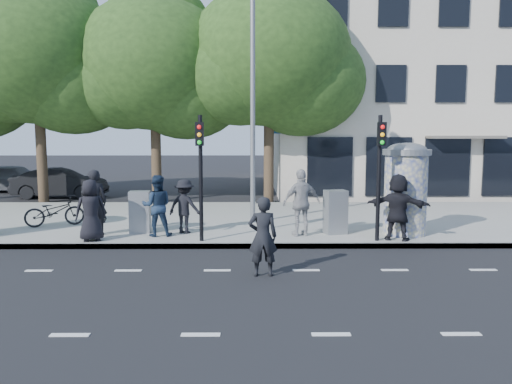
{
  "coord_description": "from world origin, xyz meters",
  "views": [
    {
      "loc": [
        0.8,
        -9.52,
        3.07
      ],
      "look_at": [
        0.88,
        3.5,
        1.53
      ],
      "focal_mm": 35.0,
      "sensor_mm": 36.0,
      "label": 1
    }
  ],
  "objects_px": {
    "ped_f": "(398,207)",
    "bicycle": "(55,211)",
    "ad_column_right": "(406,187)",
    "cabinet_left": "(140,212)",
    "traffic_pole_far": "(380,165)",
    "ped_d": "(185,206)",
    "car_left": "(14,178)",
    "traffic_pole_near": "(200,165)",
    "man_road": "(263,236)",
    "ped_e": "(302,203)",
    "car_mid": "(60,183)",
    "cabinet_right": "(335,212)",
    "ped_a": "(91,210)",
    "ped_c": "(157,206)",
    "street_lamp": "(253,79)",
    "ped_b": "(94,202)"
  },
  "relations": [
    {
      "from": "ped_f",
      "to": "bicycle",
      "type": "height_order",
      "value": "ped_f"
    },
    {
      "from": "ad_column_right",
      "to": "ped_f",
      "type": "height_order",
      "value": "ad_column_right"
    },
    {
      "from": "cabinet_left",
      "to": "traffic_pole_far",
      "type": "bearing_deg",
      "value": -14.52
    },
    {
      "from": "ad_column_right",
      "to": "ped_d",
      "type": "xyz_separation_m",
      "value": [
        -6.4,
        0.22,
        -0.59
      ]
    },
    {
      "from": "traffic_pole_far",
      "to": "ped_f",
      "type": "height_order",
      "value": "traffic_pole_far"
    },
    {
      "from": "cabinet_left",
      "to": "car_left",
      "type": "height_order",
      "value": "car_left"
    },
    {
      "from": "cabinet_left",
      "to": "traffic_pole_near",
      "type": "bearing_deg",
      "value": -36.38
    },
    {
      "from": "ped_d",
      "to": "man_road",
      "type": "xyz_separation_m",
      "value": [
        2.21,
        -3.93,
        -0.08
      ]
    },
    {
      "from": "ped_e",
      "to": "car_mid",
      "type": "bearing_deg",
      "value": -59.09
    },
    {
      "from": "traffic_pole_near",
      "to": "cabinet_right",
      "type": "height_order",
      "value": "traffic_pole_near"
    },
    {
      "from": "ped_a",
      "to": "ped_c",
      "type": "distance_m",
      "value": 1.79
    },
    {
      "from": "traffic_pole_near",
      "to": "street_lamp",
      "type": "relative_size",
      "value": 0.42
    },
    {
      "from": "ad_column_right",
      "to": "cabinet_right",
      "type": "bearing_deg",
      "value": 176.97
    },
    {
      "from": "man_road",
      "to": "ped_b",
      "type": "bearing_deg",
      "value": -41.58
    },
    {
      "from": "ped_a",
      "to": "car_mid",
      "type": "bearing_deg",
      "value": -86.42
    },
    {
      "from": "street_lamp",
      "to": "car_left",
      "type": "relative_size",
      "value": 1.86
    },
    {
      "from": "ped_f",
      "to": "ped_d",
      "type": "bearing_deg",
      "value": 10.69
    },
    {
      "from": "street_lamp",
      "to": "cabinet_left",
      "type": "height_order",
      "value": "street_lamp"
    },
    {
      "from": "ad_column_right",
      "to": "man_road",
      "type": "bearing_deg",
      "value": -138.44
    },
    {
      "from": "ped_a",
      "to": "ped_e",
      "type": "distance_m",
      "value": 5.82
    },
    {
      "from": "traffic_pole_far",
      "to": "car_left",
      "type": "height_order",
      "value": "traffic_pole_far"
    },
    {
      "from": "street_lamp",
      "to": "ped_b",
      "type": "height_order",
      "value": "street_lamp"
    },
    {
      "from": "ped_b",
      "to": "man_road",
      "type": "height_order",
      "value": "ped_b"
    },
    {
      "from": "ped_e",
      "to": "ped_a",
      "type": "bearing_deg",
      "value": -10.21
    },
    {
      "from": "ped_b",
      "to": "cabinet_left",
      "type": "relative_size",
      "value": 1.54
    },
    {
      "from": "ped_b",
      "to": "cabinet_left",
      "type": "xyz_separation_m",
      "value": [
        1.22,
        0.34,
        -0.33
      ]
    },
    {
      "from": "traffic_pole_far",
      "to": "ped_a",
      "type": "bearing_deg",
      "value": 179.58
    },
    {
      "from": "ped_d",
      "to": "bicycle",
      "type": "xyz_separation_m",
      "value": [
        -4.26,
        1.14,
        -0.33
      ]
    },
    {
      "from": "ped_b",
      "to": "car_mid",
      "type": "bearing_deg",
      "value": -82.34
    },
    {
      "from": "ad_column_right",
      "to": "bicycle",
      "type": "bearing_deg",
      "value": 172.76
    },
    {
      "from": "ped_b",
      "to": "cabinet_right",
      "type": "relative_size",
      "value": 1.49
    },
    {
      "from": "traffic_pole_far",
      "to": "street_lamp",
      "type": "bearing_deg",
      "value": 140.12
    },
    {
      "from": "ad_column_right",
      "to": "ped_a",
      "type": "bearing_deg",
      "value": -174.48
    },
    {
      "from": "ped_c",
      "to": "ped_e",
      "type": "distance_m",
      "value": 4.12
    },
    {
      "from": "ped_c",
      "to": "car_mid",
      "type": "height_order",
      "value": "ped_c"
    },
    {
      "from": "ped_a",
      "to": "ped_b",
      "type": "bearing_deg",
      "value": -100.47
    },
    {
      "from": "ped_c",
      "to": "bicycle",
      "type": "distance_m",
      "value": 3.88
    },
    {
      "from": "ped_e",
      "to": "ped_f",
      "type": "height_order",
      "value": "ped_e"
    },
    {
      "from": "ped_d",
      "to": "traffic_pole_far",
      "type": "bearing_deg",
      "value": -171.62
    },
    {
      "from": "ad_column_right",
      "to": "cabinet_left",
      "type": "height_order",
      "value": "ad_column_right"
    },
    {
      "from": "traffic_pole_far",
      "to": "ped_a",
      "type": "height_order",
      "value": "traffic_pole_far"
    },
    {
      "from": "traffic_pole_near",
      "to": "man_road",
      "type": "height_order",
      "value": "traffic_pole_near"
    },
    {
      "from": "ped_d",
      "to": "cabinet_left",
      "type": "xyz_separation_m",
      "value": [
        -1.33,
        0.08,
        -0.18
      ]
    },
    {
      "from": "ped_f",
      "to": "ped_b",
      "type": "bearing_deg",
      "value": 15.24
    },
    {
      "from": "ped_e",
      "to": "ped_f",
      "type": "relative_size",
      "value": 1.04
    },
    {
      "from": "ped_a",
      "to": "man_road",
      "type": "bearing_deg",
      "value": 126.73
    },
    {
      "from": "street_lamp",
      "to": "car_mid",
      "type": "xyz_separation_m",
      "value": [
        -9.19,
        7.52,
        -4.09
      ]
    },
    {
      "from": "ped_a",
      "to": "man_road",
      "type": "height_order",
      "value": "ped_a"
    },
    {
      "from": "ped_d",
      "to": "car_mid",
      "type": "distance_m",
      "value": 11.71
    },
    {
      "from": "ped_c",
      "to": "ped_e",
      "type": "bearing_deg",
      "value": 172.54
    }
  ]
}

